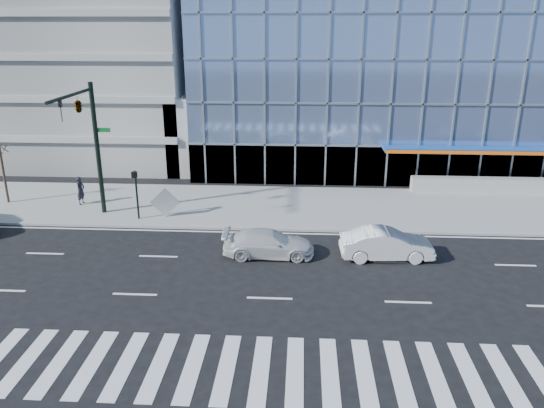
{
  "coord_description": "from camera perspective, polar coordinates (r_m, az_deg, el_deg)",
  "views": [
    {
      "loc": [
        1.3,
        -24.49,
        11.52
      ],
      "look_at": [
        -0.3,
        3.0,
        1.94
      ],
      "focal_mm": 35.0,
      "sensor_mm": 36.0,
      "label": 1
    }
  ],
  "objects": [
    {
      "name": "ground",
      "position": [
        27.1,
        0.27,
        -5.97
      ],
      "size": [
        160.0,
        160.0,
        0.0
      ],
      "primitive_type": "plane",
      "color": "black",
      "rests_on": "ground"
    },
    {
      "name": "sidewalk",
      "position": [
        34.47,
        0.98,
        -0.21
      ],
      "size": [
        120.0,
        8.0,
        0.15
      ],
      "primitive_type": "cube",
      "color": "gray",
      "rests_on": "ground"
    },
    {
      "name": "theatre_building",
      "position": [
        52.22,
        17.94,
        13.88
      ],
      "size": [
        42.0,
        26.0,
        15.0
      ],
      "primitive_type": "cube",
      "color": "#748DC2",
      "rests_on": "ground"
    },
    {
      "name": "parking_garage",
      "position": [
        54.82,
        -20.4,
        16.47
      ],
      "size": [
        24.0,
        24.0,
        20.0
      ],
      "primitive_type": "cube",
      "color": "gray",
      "rests_on": "ground"
    },
    {
      "name": "ramp_block",
      "position": [
        43.95,
        -6.35,
        7.89
      ],
      "size": [
        6.0,
        8.0,
        6.0
      ],
      "primitive_type": "cube",
      "color": "gray",
      "rests_on": "ground"
    },
    {
      "name": "traffic_signal",
      "position": [
        32.01,
        -19.54,
        8.47
      ],
      "size": [
        1.14,
        5.74,
        8.0
      ],
      "color": "black",
      "rests_on": "sidewalk"
    },
    {
      "name": "ped_signal_post",
      "position": [
        32.41,
        -14.43,
        1.75
      ],
      "size": [
        0.3,
        0.33,
        3.0
      ],
      "color": "black",
      "rests_on": "sidewalk"
    },
    {
      "name": "white_suv",
      "position": [
        27.25,
        -0.38,
        -4.26
      ],
      "size": [
        4.72,
        2.01,
        1.36
      ],
      "primitive_type": "imported",
      "rotation": [
        0.0,
        0.0,
        1.6
      ],
      "color": "silver",
      "rests_on": "ground"
    },
    {
      "name": "white_sedan",
      "position": [
        27.54,
        12.22,
        -4.25
      ],
      "size": [
        4.75,
        1.87,
        1.54
      ],
      "primitive_type": "imported",
      "rotation": [
        0.0,
        0.0,
        1.62
      ],
      "color": "silver",
      "rests_on": "ground"
    },
    {
      "name": "pedestrian",
      "position": [
        36.5,
        -19.88,
        1.39
      ],
      "size": [
        0.57,
        0.75,
        1.85
      ],
      "primitive_type": "imported",
      "rotation": [
        0.0,
        0.0,
        1.37
      ],
      "color": "black",
      "rests_on": "sidewalk"
    },
    {
      "name": "tilted_panel",
      "position": [
        32.74,
        -11.43,
        0.17
      ],
      "size": [
        1.82,
        0.38,
        1.84
      ],
      "primitive_type": "cube",
      "rotation": [
        0.0,
        0.82,
        0.18
      ],
      "color": "#A8A8A8",
      "rests_on": "sidewalk"
    }
  ]
}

